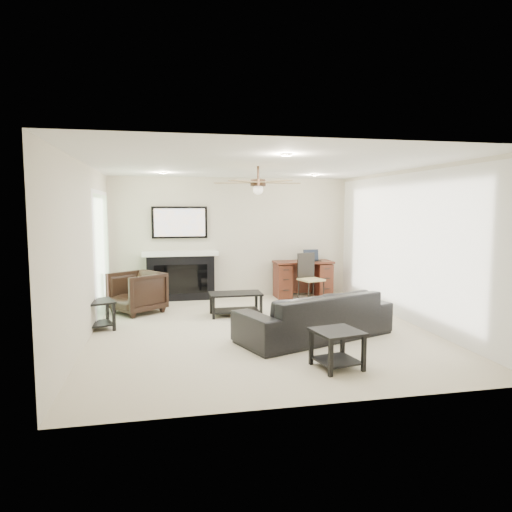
% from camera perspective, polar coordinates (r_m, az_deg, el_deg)
% --- Properties ---
extents(room_shell, '(5.50, 5.54, 2.52)m').
position_cam_1_polar(room_shell, '(6.99, 1.80, 4.48)').
color(room_shell, beige).
rests_on(room_shell, ground).
extents(sofa, '(2.45, 1.63, 0.67)m').
position_cam_1_polar(sofa, '(6.68, 7.33, -7.34)').
color(sofa, black).
rests_on(sofa, ground).
extents(armchair, '(1.12, 1.12, 0.74)m').
position_cam_1_polar(armchair, '(8.45, -14.67, -4.42)').
color(armchair, black).
rests_on(armchair, ground).
extents(coffee_table, '(0.90, 0.50, 0.40)m').
position_cam_1_polar(coffee_table, '(8.02, -2.56, -6.02)').
color(coffee_table, black).
rests_on(coffee_table, ground).
extents(end_table_near, '(0.61, 0.61, 0.45)m').
position_cam_1_polar(end_table_near, '(5.53, 10.08, -11.39)').
color(end_table_near, black).
rests_on(end_table_near, ground).
extents(end_table_left, '(0.64, 0.64, 0.45)m').
position_cam_1_polar(end_table_left, '(7.50, -19.30, -7.00)').
color(end_table_left, black).
rests_on(end_table_left, ground).
extents(fireplace_unit, '(1.52, 0.34, 1.91)m').
position_cam_1_polar(fireplace_unit, '(9.36, -9.43, 0.31)').
color(fireplace_unit, black).
rests_on(fireplace_unit, ground).
extents(desk, '(1.22, 0.56, 0.76)m').
position_cam_1_polar(desk, '(9.69, 5.87, -2.87)').
color(desk, '#371D0D').
rests_on(desk, ground).
extents(desk_chair, '(0.52, 0.54, 0.97)m').
position_cam_1_polar(desk_chair, '(9.16, 6.91, -2.73)').
color(desk_chair, black).
rests_on(desk_chair, ground).
extents(laptop, '(0.33, 0.24, 0.23)m').
position_cam_1_polar(laptop, '(9.67, 7.07, 0.06)').
color(laptop, black).
rests_on(laptop, desk).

